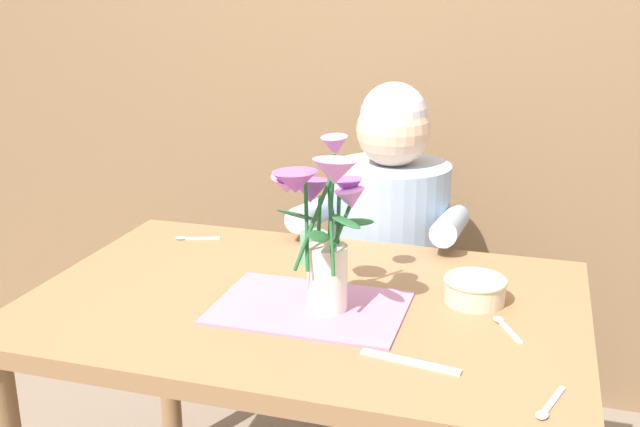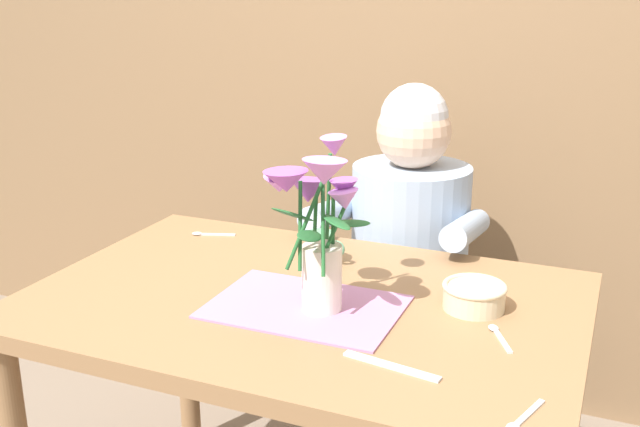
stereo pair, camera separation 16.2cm
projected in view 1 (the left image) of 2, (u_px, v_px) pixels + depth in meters
wood_panel_backdrop at (402, 29)px, 2.44m from camera, size 4.00×0.10×2.50m
dining_table at (305, 337)px, 1.66m from camera, size 1.20×0.80×0.74m
seated_person at (389, 274)px, 2.23m from camera, size 0.45×0.47×1.14m
striped_placemat at (310, 307)px, 1.58m from camera, size 0.40×0.28×0.00m
flower_vase at (323, 220)px, 1.50m from camera, size 0.21×0.27×0.36m
ceramic_bowl at (475, 289)px, 1.60m from camera, size 0.14×0.14×0.06m
dinner_knife at (410, 362)px, 1.36m from camera, size 0.19×0.05×0.00m
ceramic_mug at (314, 248)px, 1.82m from camera, size 0.09×0.07×0.08m
spoon_0 at (504, 325)px, 1.50m from camera, size 0.07×0.11×0.01m
spoon_1 at (547, 408)px, 1.21m from camera, size 0.05×0.12×0.01m
spoon_2 at (191, 238)px, 2.00m from camera, size 0.12×0.05×0.01m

